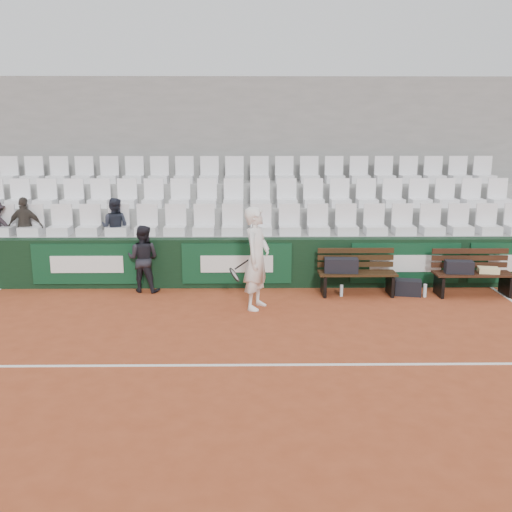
{
  "coord_description": "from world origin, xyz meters",
  "views": [
    {
      "loc": [
        0.05,
        -7.31,
        3.2
      ],
      "look_at": [
        0.17,
        2.4,
        1.0
      ],
      "focal_mm": 40.0,
      "sensor_mm": 36.0,
      "label": 1
    }
  ],
  "objects": [
    {
      "name": "bench_left",
      "position": [
        2.15,
        3.38,
        0.23
      ],
      "size": [
        1.5,
        0.56,
        0.45
      ],
      "primitive_type": "cube",
      "color": "#34200F",
      "rests_on": "ground"
    },
    {
      "name": "seat_row_mid",
      "position": [
        0.0,
        5.4,
        1.77
      ],
      "size": [
        11.9,
        0.44,
        0.63
      ],
      "primitive_type": "cube",
      "color": "white",
      "rests_on": "grandstand_tier_mid"
    },
    {
      "name": "seat_row_back",
      "position": [
        0.0,
        6.35,
        2.21
      ],
      "size": [
        11.9,
        0.44,
        0.63
      ],
      "primitive_type": "cube",
      "color": "silver",
      "rests_on": "grandstand_tier_back"
    },
    {
      "name": "court_baseline",
      "position": [
        0.0,
        0.0,
        0.0
      ],
      "size": [
        18.0,
        0.06,
        0.01
      ],
      "primitive_type": "cube",
      "color": "white",
      "rests_on": "ground"
    },
    {
      "name": "grandstand_tier_mid",
      "position": [
        0.0,
        5.58,
        0.72
      ],
      "size": [
        18.0,
        0.95,
        1.45
      ],
      "primitive_type": "cube",
      "color": "gray",
      "rests_on": "ground"
    },
    {
      "name": "tennis_player",
      "position": [
        0.18,
        2.56,
        0.92
      ],
      "size": [
        0.82,
        0.79,
        1.84
      ],
      "color": "white",
      "rests_on": "ground"
    },
    {
      "name": "water_bottle_near",
      "position": [
        1.83,
        3.26,
        0.12
      ],
      "size": [
        0.06,
        0.06,
        0.23
      ],
      "primitive_type": "cylinder",
      "color": "silver",
      "rests_on": "ground"
    },
    {
      "name": "towel",
      "position": [
        4.67,
        3.31,
        0.5
      ],
      "size": [
        0.42,
        0.34,
        0.1
      ],
      "primitive_type": "cube",
      "rotation": [
        0.0,
        0.0,
        -0.2
      ],
      "color": "beige",
      "rests_on": "bench_right"
    },
    {
      "name": "back_barrier",
      "position": [
        0.07,
        3.99,
        0.5
      ],
      "size": [
        18.0,
        0.34,
        1.0
      ],
      "color": "black",
      "rests_on": "ground"
    },
    {
      "name": "ground",
      "position": [
        0.0,
        0.0,
        0.0
      ],
      "size": [
        80.0,
        80.0,
        0.0
      ],
      "primitive_type": "plane",
      "color": "#9F4323",
      "rests_on": "ground"
    },
    {
      "name": "water_bottle_far",
      "position": [
        3.43,
        3.2,
        0.13
      ],
      "size": [
        0.07,
        0.07,
        0.25
      ],
      "primitive_type": "cylinder",
      "color": "silver",
      "rests_on": "ground"
    },
    {
      "name": "sports_bag_right",
      "position": [
        4.09,
        3.29,
        0.57
      ],
      "size": [
        0.54,
        0.3,
        0.24
      ],
      "primitive_type": "cube",
      "rotation": [
        0.0,
        0.0,
        -0.11
      ],
      "color": "black",
      "rests_on": "bench_right"
    },
    {
      "name": "grandstand_tier_back",
      "position": [
        0.0,
        6.53,
        0.95
      ],
      "size": [
        18.0,
        0.95,
        1.9
      ],
      "primitive_type": "cube",
      "color": "#959592",
      "rests_on": "ground"
    },
    {
      "name": "grandstand_tier_front",
      "position": [
        0.0,
        4.62,
        0.5
      ],
      "size": [
        18.0,
        0.95,
        1.0
      ],
      "primitive_type": "cube",
      "color": "gray",
      "rests_on": "ground"
    },
    {
      "name": "grandstand_rear_wall",
      "position": [
        0.0,
        7.15,
        2.2
      ],
      "size": [
        18.0,
        0.3,
        4.4
      ],
      "primitive_type": "cube",
      "color": "gray",
      "rests_on": "ground"
    },
    {
      "name": "ball_kid",
      "position": [
        -2.05,
        3.67,
        0.67
      ],
      "size": [
        0.73,
        0.62,
        1.33
      ],
      "primitive_type": "imported",
      "rotation": [
        0.0,
        0.0,
        2.96
      ],
      "color": "black",
      "rests_on": "ground"
    },
    {
      "name": "sports_bag_left",
      "position": [
        1.83,
        3.39,
        0.59
      ],
      "size": [
        0.66,
        0.33,
        0.28
      ],
      "primitive_type": "cube",
      "rotation": [
        0.0,
        0.0,
        -0.08
      ],
      "color": "black",
      "rests_on": "bench_left"
    },
    {
      "name": "spectator_b",
      "position": [
        -4.63,
        4.5,
        1.62
      ],
      "size": [
        0.73,
        0.32,
        1.24
      ],
      "primitive_type": "imported",
      "rotation": [
        0.0,
        0.0,
        3.11
      ],
      "color": "#35302A",
      "rests_on": "grandstand_tier_front"
    },
    {
      "name": "spectator_c",
      "position": [
        -2.76,
        4.5,
        1.61
      ],
      "size": [
        0.66,
        0.56,
        1.22
      ],
      "primitive_type": "imported",
      "rotation": [
        0.0,
        0.0,
        2.97
      ],
      "color": "#202430",
      "rests_on": "grandstand_tier_front"
    },
    {
      "name": "sports_bag_ground",
      "position": [
        3.14,
        3.34,
        0.15
      ],
      "size": [
        0.55,
        0.4,
        0.3
      ],
      "primitive_type": "cube",
      "rotation": [
        0.0,
        0.0,
        -0.21
      ],
      "color": "black",
      "rests_on": "ground"
    },
    {
      "name": "seat_row_front",
      "position": [
        0.0,
        4.45,
        1.31
      ],
      "size": [
        11.9,
        0.44,
        0.63
      ],
      "primitive_type": "cube",
      "color": "white",
      "rests_on": "grandstand_tier_front"
    },
    {
      "name": "bench_right",
      "position": [
        4.39,
        3.3,
        0.23
      ],
      "size": [
        1.5,
        0.56,
        0.45
      ],
      "primitive_type": "cube",
      "color": "#371B10",
      "rests_on": "ground"
    }
  ]
}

